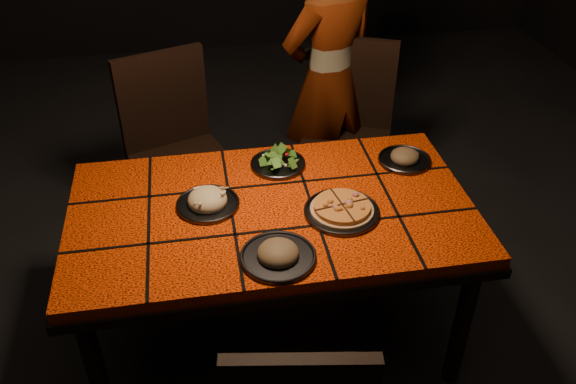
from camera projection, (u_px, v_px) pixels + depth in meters
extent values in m
cube|color=black|center=(274.00, 336.00, 2.87)|extent=(6.00, 7.00, 0.04)
cube|color=#F63C07|center=(272.00, 211.00, 2.44)|extent=(1.60, 0.90, 0.05)
cube|color=black|center=(272.00, 220.00, 2.46)|extent=(1.62, 0.92, 0.04)
cylinder|color=black|center=(97.00, 375.00, 2.27)|extent=(0.07, 0.07, 0.66)
cylinder|color=black|center=(462.00, 325.00, 2.47)|extent=(0.07, 0.07, 0.66)
cylinder|color=black|center=(110.00, 246.00, 2.87)|extent=(0.07, 0.07, 0.66)
cylinder|color=black|center=(403.00, 215.00, 3.06)|extent=(0.07, 0.07, 0.66)
cube|color=black|center=(183.00, 165.00, 3.13)|extent=(0.60, 0.60, 0.04)
cube|color=black|center=(163.00, 100.00, 3.11)|extent=(0.45, 0.20, 0.51)
cylinder|color=black|center=(167.00, 236.00, 3.07)|extent=(0.04, 0.04, 0.48)
cylinder|color=black|center=(235.00, 213.00, 3.22)|extent=(0.04, 0.04, 0.48)
cylinder|color=black|center=(143.00, 197.00, 3.34)|extent=(0.04, 0.04, 0.48)
cylinder|color=black|center=(207.00, 178.00, 3.49)|extent=(0.04, 0.04, 0.48)
cube|color=black|center=(344.00, 145.00, 3.29)|extent=(0.61, 0.61, 0.04)
cube|color=black|center=(353.00, 83.00, 3.30)|extent=(0.44, 0.23, 0.50)
cylinder|color=black|center=(302.00, 199.00, 3.33)|extent=(0.04, 0.04, 0.47)
cylinder|color=black|center=(370.00, 208.00, 3.26)|extent=(0.04, 0.04, 0.47)
cylinder|color=black|center=(316.00, 163.00, 3.63)|extent=(0.04, 0.04, 0.47)
cylinder|color=black|center=(378.00, 171.00, 3.55)|extent=(0.04, 0.04, 0.47)
imported|color=brown|center=(329.00, 80.00, 3.28)|extent=(0.67, 0.55, 1.57)
cylinder|color=#3F3E44|center=(342.00, 212.00, 2.38)|extent=(0.30, 0.30, 0.01)
torus|color=#3F3E44|center=(342.00, 211.00, 2.38)|extent=(0.30, 0.30, 0.01)
cylinder|color=tan|center=(342.00, 210.00, 2.37)|extent=(0.29, 0.29, 0.01)
cylinder|color=orange|center=(342.00, 207.00, 2.37)|extent=(0.26, 0.26, 0.02)
cylinder|color=#3F3E44|center=(208.00, 205.00, 2.42)|extent=(0.25, 0.25, 0.01)
torus|color=#3F3E44|center=(208.00, 203.00, 2.42)|extent=(0.25, 0.25, 0.01)
ellipsoid|color=beige|center=(207.00, 199.00, 2.41)|extent=(0.15, 0.15, 0.08)
cylinder|color=#3F3E44|center=(278.00, 165.00, 2.66)|extent=(0.24, 0.24, 0.01)
torus|color=#3F3E44|center=(278.00, 163.00, 2.65)|extent=(0.24, 0.24, 0.01)
cylinder|color=#3F3E44|center=(278.00, 257.00, 2.17)|extent=(0.27, 0.27, 0.01)
torus|color=#3F3E44|center=(278.00, 256.00, 2.16)|extent=(0.28, 0.28, 0.01)
ellipsoid|color=brown|center=(278.00, 251.00, 2.15)|extent=(0.16, 0.16, 0.09)
cylinder|color=#3F3E44|center=(404.00, 160.00, 2.69)|extent=(0.23, 0.23, 0.01)
torus|color=#3F3E44|center=(405.00, 159.00, 2.68)|extent=(0.23, 0.23, 0.01)
ellipsoid|color=brown|center=(405.00, 156.00, 2.67)|extent=(0.14, 0.14, 0.08)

